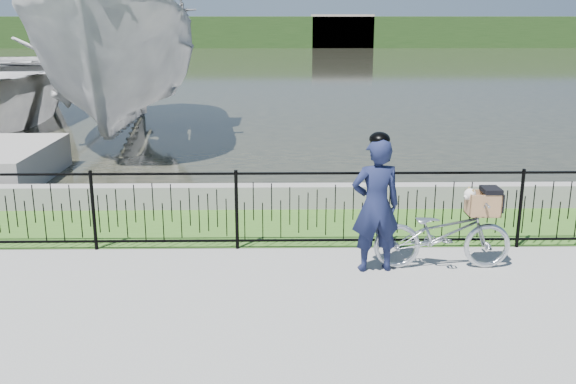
{
  "coord_description": "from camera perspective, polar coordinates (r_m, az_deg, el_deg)",
  "views": [
    {
      "loc": [
        -0.42,
        -6.99,
        3.22
      ],
      "look_at": [
        -0.29,
        1.0,
        1.0
      ],
      "focal_mm": 40.0,
      "sensor_mm": 36.0,
      "label": 1
    }
  ],
  "objects": [
    {
      "name": "fence",
      "position": [
        9.0,
        1.78,
        -1.58
      ],
      "size": [
        14.0,
        0.06,
        1.15
      ],
      "primitive_type": null,
      "color": "black",
      "rests_on": "ground"
    },
    {
      "name": "cyclist",
      "position": [
        8.22,
        7.81,
        -1.04
      ],
      "size": [
        0.68,
        0.49,
        1.81
      ],
      "color": "#151A3A",
      "rests_on": "ground"
    },
    {
      "name": "far_building_right",
      "position": [
        65.82,
        4.81,
        14.07
      ],
      "size": [
        6.0,
        3.0,
        3.2
      ],
      "primitive_type": "cube",
      "color": "#AD9D8B",
      "rests_on": "ground"
    },
    {
      "name": "far_treeline",
      "position": [
        67.01,
        -0.59,
        14.06
      ],
      "size": [
        120.0,
        6.0,
        3.0
      ],
      "primitive_type": "cube",
      "color": "#26441A",
      "rests_on": "ground"
    },
    {
      "name": "quay_wall",
      "position": [
        11.02,
        1.28,
        -0.38
      ],
      "size": [
        60.0,
        0.3,
        0.4
      ],
      "primitive_type": "cube",
      "color": "gray",
      "rests_on": "ground"
    },
    {
      "name": "bicycle_rig",
      "position": [
        8.59,
        13.66,
        -3.52
      ],
      "size": [
        1.79,
        0.62,
        1.1
      ],
      "color": "#B1B6BE",
      "rests_on": "ground"
    },
    {
      "name": "far_building_left",
      "position": [
        67.34,
        -16.57,
        13.88
      ],
      "size": [
        8.0,
        4.0,
        4.0
      ],
      "primitive_type": "cube",
      "color": "#AD9D8B",
      "rests_on": "ground"
    },
    {
      "name": "grass_strip",
      "position": [
        10.12,
        1.49,
        -3.0
      ],
      "size": [
        60.0,
        2.0,
        0.01
      ],
      "primitive_type": "cube",
      "color": "#355F1D",
      "rests_on": "ground"
    },
    {
      "name": "water",
      "position": [
        40.12,
        -0.34,
        10.93
      ],
      "size": [
        120.0,
        120.0,
        0.0
      ],
      "primitive_type": "plane",
      "color": "#29291F",
      "rests_on": "ground"
    },
    {
      "name": "boat_near",
      "position": [
        17.99,
        -14.36,
        11.58
      ],
      "size": [
        4.97,
        10.86,
        5.86
      ],
      "color": "#AFAEAF",
      "rests_on": "water"
    },
    {
      "name": "ground",
      "position": [
        7.71,
        2.3,
        -9.18
      ],
      "size": [
        120.0,
        120.0,
        0.0
      ],
      "primitive_type": "plane",
      "color": "gray",
      "rests_on": "ground"
    }
  ]
}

